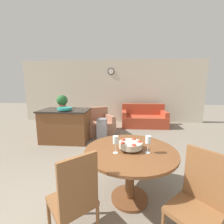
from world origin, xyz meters
name	(u,v)px	position (x,y,z in m)	size (l,w,h in m)	color
wall_back	(111,91)	(0.00, 5.50, 1.35)	(8.00, 0.09, 2.70)	beige
dining_table	(130,161)	(0.66, 0.75, 0.58)	(1.24, 1.24, 0.76)	brown
dining_chair_near_left	(75,196)	(0.09, 0.11, 0.53)	(0.59, 0.59, 0.99)	brown
dining_chair_near_right	(198,198)	(1.30, 0.18, 0.53)	(0.59, 0.59, 0.99)	brown
fruit_bowl	(131,145)	(0.66, 0.75, 0.82)	(0.32, 0.32, 0.13)	#B7B29E
wine_glass_left	(116,140)	(0.46, 0.62, 0.92)	(0.07, 0.07, 0.23)	silver
wine_glass_right	(148,140)	(0.88, 0.66, 0.92)	(0.07, 0.07, 0.23)	silver
kitchen_island	(66,125)	(-1.11, 2.94, 0.47)	(1.36, 0.89, 0.93)	brown
teal_bowl	(65,109)	(-1.05, 2.75, 0.99)	(0.39, 0.39, 0.09)	teal
potted_plant	(62,101)	(-1.30, 3.20, 1.15)	(0.32, 0.32, 0.40)	#A36642
trash_bin	(102,129)	(-0.08, 3.12, 0.32)	(0.29, 0.29, 0.64)	#9E9EA3
couch	(144,119)	(1.36, 4.78, 0.30)	(1.75, 0.96, 0.87)	#B24228
armchair	(97,124)	(-0.34, 3.79, 0.29)	(1.28, 1.27, 0.85)	#A87056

